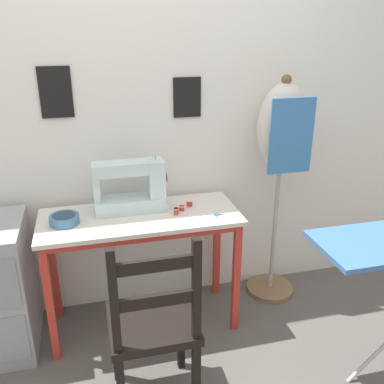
{
  "coord_description": "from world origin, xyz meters",
  "views": [
    {
      "loc": [
        -0.25,
        -1.95,
        1.75
      ],
      "look_at": [
        0.3,
        0.21,
        0.85
      ],
      "focal_mm": 40.0,
      "sensor_mm": 36.0,
      "label": 1
    }
  ],
  "objects_px": {
    "sewing_machine": "(133,188)",
    "scissors": "(222,215)",
    "fabric_bowl": "(64,219)",
    "dress_form": "(282,142)",
    "thread_spool_far_edge": "(189,203)",
    "thread_spool_near_machine": "(176,211)",
    "thread_spool_mid_table": "(182,208)",
    "wooden_chair": "(153,326)"
  },
  "relations": [
    {
      "from": "sewing_machine",
      "to": "thread_spool_far_edge",
      "type": "bearing_deg",
      "value": -5.0
    },
    {
      "from": "fabric_bowl",
      "to": "thread_spool_far_edge",
      "type": "xyz_separation_m",
      "value": [
        0.71,
        0.06,
        -0.01
      ]
    },
    {
      "from": "sewing_machine",
      "to": "fabric_bowl",
      "type": "distance_m",
      "value": 0.41
    },
    {
      "from": "thread_spool_mid_table",
      "to": "thread_spool_far_edge",
      "type": "xyz_separation_m",
      "value": [
        0.06,
        0.05,
        0.0
      ]
    },
    {
      "from": "sewing_machine",
      "to": "thread_spool_mid_table",
      "type": "height_order",
      "value": "sewing_machine"
    },
    {
      "from": "sewing_machine",
      "to": "scissors",
      "type": "height_order",
      "value": "sewing_machine"
    },
    {
      "from": "scissors",
      "to": "thread_spool_mid_table",
      "type": "height_order",
      "value": "thread_spool_mid_table"
    },
    {
      "from": "thread_spool_near_machine",
      "to": "scissors",
      "type": "bearing_deg",
      "value": -16.56
    },
    {
      "from": "sewing_machine",
      "to": "thread_spool_near_machine",
      "type": "height_order",
      "value": "sewing_machine"
    },
    {
      "from": "wooden_chair",
      "to": "fabric_bowl",
      "type": "bearing_deg",
      "value": 121.63
    },
    {
      "from": "scissors",
      "to": "wooden_chair",
      "type": "relative_size",
      "value": 0.15
    },
    {
      "from": "fabric_bowl",
      "to": "thread_spool_far_edge",
      "type": "relative_size",
      "value": 3.76
    },
    {
      "from": "fabric_bowl",
      "to": "thread_spool_near_machine",
      "type": "relative_size",
      "value": 3.85
    },
    {
      "from": "scissors",
      "to": "fabric_bowl",
      "type": "bearing_deg",
      "value": 172.53
    },
    {
      "from": "scissors",
      "to": "wooden_chair",
      "type": "distance_m",
      "value": 0.74
    },
    {
      "from": "sewing_machine",
      "to": "thread_spool_near_machine",
      "type": "bearing_deg",
      "value": -29.26
    },
    {
      "from": "scissors",
      "to": "thread_spool_far_edge",
      "type": "height_order",
      "value": "thread_spool_far_edge"
    },
    {
      "from": "scissors",
      "to": "thread_spool_near_machine",
      "type": "relative_size",
      "value": 3.49
    },
    {
      "from": "sewing_machine",
      "to": "thread_spool_far_edge",
      "type": "distance_m",
      "value": 0.34
    },
    {
      "from": "thread_spool_mid_table",
      "to": "wooden_chair",
      "type": "height_order",
      "value": "wooden_chair"
    },
    {
      "from": "sewing_machine",
      "to": "dress_form",
      "type": "xyz_separation_m",
      "value": [
        0.91,
        0.04,
        0.2
      ]
    },
    {
      "from": "sewing_machine",
      "to": "thread_spool_mid_table",
      "type": "relative_size",
      "value": 10.04
    },
    {
      "from": "sewing_machine",
      "to": "scissors",
      "type": "distance_m",
      "value": 0.53
    },
    {
      "from": "sewing_machine",
      "to": "fabric_bowl",
      "type": "bearing_deg",
      "value": -167.7
    },
    {
      "from": "scissors",
      "to": "thread_spool_far_edge",
      "type": "relative_size",
      "value": 3.4
    },
    {
      "from": "sewing_machine",
      "to": "wooden_chair",
      "type": "bearing_deg",
      "value": -91.27
    },
    {
      "from": "thread_spool_near_machine",
      "to": "thread_spool_far_edge",
      "type": "xyz_separation_m",
      "value": [
        0.1,
        0.09,
        -0.0
      ]
    },
    {
      "from": "thread_spool_near_machine",
      "to": "thread_spool_mid_table",
      "type": "height_order",
      "value": "thread_spool_near_machine"
    },
    {
      "from": "fabric_bowl",
      "to": "scissors",
      "type": "distance_m",
      "value": 0.86
    },
    {
      "from": "scissors",
      "to": "dress_form",
      "type": "distance_m",
      "value": 0.6
    },
    {
      "from": "thread_spool_far_edge",
      "to": "wooden_chair",
      "type": "distance_m",
      "value": 0.8
    },
    {
      "from": "fabric_bowl",
      "to": "thread_spool_near_machine",
      "type": "height_order",
      "value": "fabric_bowl"
    },
    {
      "from": "sewing_machine",
      "to": "fabric_bowl",
      "type": "xyz_separation_m",
      "value": [
        -0.39,
        -0.08,
        -0.11
      ]
    },
    {
      "from": "thread_spool_mid_table",
      "to": "thread_spool_near_machine",
      "type": "bearing_deg",
      "value": -132.42
    },
    {
      "from": "sewing_machine",
      "to": "fabric_bowl",
      "type": "relative_size",
      "value": 2.62
    },
    {
      "from": "wooden_chair",
      "to": "scissors",
      "type": "bearing_deg",
      "value": 45.5
    },
    {
      "from": "fabric_bowl",
      "to": "scissors",
      "type": "bearing_deg",
      "value": -7.47
    },
    {
      "from": "wooden_chair",
      "to": "dress_form",
      "type": "xyz_separation_m",
      "value": [
        0.93,
        0.72,
        0.61
      ]
    },
    {
      "from": "thread_spool_near_machine",
      "to": "dress_form",
      "type": "height_order",
      "value": "dress_form"
    },
    {
      "from": "fabric_bowl",
      "to": "dress_form",
      "type": "distance_m",
      "value": 1.34
    },
    {
      "from": "scissors",
      "to": "wooden_chair",
      "type": "height_order",
      "value": "wooden_chair"
    },
    {
      "from": "thread_spool_mid_table",
      "to": "thread_spool_far_edge",
      "type": "bearing_deg",
      "value": 39.62
    }
  ]
}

